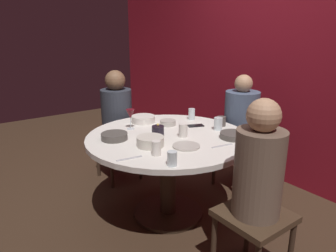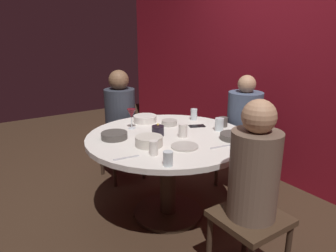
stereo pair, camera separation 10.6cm
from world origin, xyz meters
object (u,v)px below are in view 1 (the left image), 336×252
Objects in this scene: cell_phone at (196,126)px; cup_by_left_diner at (192,114)px; dining_table at (168,153)px; candle_holder at (158,131)px; bowl_serving_large at (168,123)px; bowl_salad_center at (143,119)px; bowl_small_white at (233,135)px; seated_diner_back at (241,120)px; cup_center_front at (156,148)px; cup_far_edge at (218,124)px; cup_near_candle at (183,130)px; cup_beside_wine at (172,159)px; seated_diner_left at (117,114)px; seated_diner_right at (258,174)px; bowl_rice_portion at (114,136)px; dinner_plate at (186,146)px; wine_glass at (130,115)px; bowl_sauce_side at (150,141)px; cup_by_right_diner at (221,121)px.

cup_by_left_diner reaches higher than cell_phone.
candle_holder is at bearing -121.96° from dining_table.
bowl_salad_center reaches higher than bowl_serving_large.
dining_table is at bearing -133.83° from bowl_small_white.
seated_diner_back is 1.24m from cup_center_front.
cup_far_edge is at bearing -134.51° from cell_phone.
dining_table is 12.46× the size of cup_near_candle.
cup_near_candle is at bearing 134.05° from cup_beside_wine.
cup_far_edge is (0.58, 0.40, 0.02)m from bowl_salad_center.
seated_diner_left reaches higher than seated_diner_back.
cup_by_left_diner is (-0.25, -0.42, 0.07)m from seated_diner_back.
dining_table is 1.12× the size of seated_diner_right.
bowl_rice_portion is at bearing -113.28° from dining_table.
dinner_plate reaches higher than dining_table.
bowl_rice_portion is at bearing -124.56° from bowl_small_white.
bowl_small_white reaches higher than dinner_plate.
bowl_serving_large and bowl_small_white have the same top height.
wine_glass is at bearing -170.28° from dinner_plate.
candle_holder is at bearing 132.10° from bowl_sauce_side.
seated_diner_right is at bearing 7.28° from wine_glass.
bowl_rice_portion is at bearing 20.28° from seated_diner_right.
cup_center_front is (1.19, -0.31, 0.06)m from seated_diner_left.
bowl_rice_portion is (0.27, -0.44, -0.01)m from bowl_salad_center.
cup_near_candle is at bearing 38.91° from dining_table.
seated_diner_back is 1.27m from seated_diner_right.
seated_diner_left is 0.60m from wine_glass.
bowl_serving_large is 0.89m from cup_beside_wine.
bowl_sauce_side is (0.12, -1.14, 0.05)m from seated_diner_back.
seated_diner_right reaches higher than seated_diner_back.
bowl_salad_center is at bearing -145.69° from cup_far_edge.
cell_phone is (-0.02, 0.42, -0.04)m from candle_holder.
bowl_salad_center reaches higher than dinner_plate.
cup_by_left_diner is 0.95m from cup_center_front.
cup_by_right_diner is at bearing 150.60° from bowl_small_white.
seated_diner_back is at bearing 44.82° from seated_diner_left.
bowl_small_white is at bearing 16.71° from seated_diner_left.
seated_diner_back is 11.18× the size of candle_holder.
dinner_plate is (0.63, 0.11, -0.12)m from wine_glass.
cup_center_front is at bearing -36.07° from candle_holder.
bowl_rice_portion is at bearing -7.55° from seated_diner_back.
bowl_rice_portion is 2.19× the size of cup_beside_wine.
bowl_salad_center is 2.55× the size of cup_by_right_diner.
cup_by_left_diner is at bearing 93.02° from bowl_serving_large.
bowl_serving_large is at bearing -86.98° from cup_by_left_diner.
cup_center_front is at bearing -78.04° from cup_far_edge.
bowl_serving_large is at bearing -129.12° from cup_by_right_diner.
seated_diner_left is 0.68m from bowl_serving_large.
seated_diner_right is 5.49× the size of bowl_salad_center.
bowl_serving_large is (0.09, 0.33, -0.11)m from wine_glass.
cup_near_candle reaches higher than cup_center_front.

